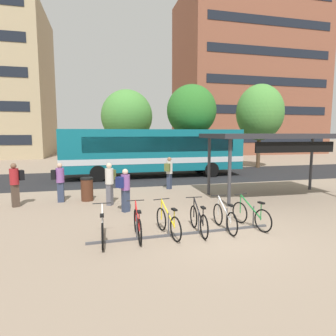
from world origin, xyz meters
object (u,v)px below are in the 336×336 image
(parked_bicycle_black_3, at_px, (199,220))
(parked_bicycle_green_5, at_px, (251,215))
(parked_bicycle_red_1, at_px, (138,225))
(trash_bin, at_px, (87,189))
(street_tree_2, at_px, (192,111))
(parked_bicycle_white_4, at_px, (225,218))
(commuter_navy_pack_4, at_px, (125,187))
(city_bus, at_px, (153,151))
(street_tree_1, at_px, (127,116))
(parked_bicycle_white_0, at_px, (103,229))
(street_tree_0, at_px, (260,113))
(parked_bicycle_yellow_2, at_px, (168,223))
(transit_shelter, at_px, (278,138))
(commuter_black_pack_2, at_px, (59,180))
(commuter_olive_pack_1, at_px, (169,171))
(commuter_black_pack_0, at_px, (15,182))
(commuter_olive_pack_3, at_px, (110,181))

(parked_bicycle_black_3, distance_m, parked_bicycle_green_5, 1.79)
(parked_bicycle_red_1, xyz_separation_m, parked_bicycle_black_3, (1.82, -0.00, 0.00))
(trash_bin, height_order, street_tree_2, street_tree_2)
(parked_bicycle_white_4, height_order, commuter_navy_pack_4, commuter_navy_pack_4)
(city_bus, distance_m, street_tree_1, 7.75)
(parked_bicycle_white_4, bearing_deg, parked_bicycle_green_5, -86.89)
(trash_bin, bearing_deg, parked_bicycle_red_1, -73.12)
(parked_bicycle_white_0, height_order, street_tree_1, street_tree_1)
(parked_bicycle_black_3, height_order, street_tree_0, street_tree_0)
(parked_bicycle_white_0, bearing_deg, parked_bicycle_green_5, -86.06)
(parked_bicycle_yellow_2, bearing_deg, transit_shelter, -68.65)
(parked_bicycle_green_5, relative_size, commuter_navy_pack_4, 1.03)
(commuter_black_pack_2, bearing_deg, street_tree_0, 33.61)
(commuter_olive_pack_1, xyz_separation_m, commuter_navy_pack_4, (-2.70, -3.95, -0.03))
(parked_bicycle_black_3, relative_size, street_tree_2, 0.25)
(city_bus, relative_size, parked_bicycle_white_4, 6.99)
(parked_bicycle_yellow_2, distance_m, trash_bin, 5.64)
(street_tree_1, xyz_separation_m, street_tree_2, (4.75, -4.08, 0.29))
(parked_bicycle_white_0, xyz_separation_m, commuter_navy_pack_4, (0.88, 2.96, 0.56))
(parked_bicycle_red_1, bearing_deg, street_tree_0, -39.72)
(parked_bicycle_black_3, distance_m, commuter_olive_pack_1, 6.86)
(commuter_black_pack_0, xyz_separation_m, commuter_olive_pack_3, (3.69, -0.59, -0.02))
(city_bus, distance_m, commuter_olive_pack_3, 7.92)
(city_bus, distance_m, trash_bin, 7.55)
(city_bus, height_order, transit_shelter, city_bus)
(parked_bicycle_green_5, relative_size, transit_shelter, 0.26)
(commuter_olive_pack_3, bearing_deg, transit_shelter, 116.81)
(commuter_olive_pack_1, relative_size, trash_bin, 1.65)
(city_bus, xyz_separation_m, transit_shelter, (4.35, -7.54, 0.98))
(parked_bicycle_black_3, xyz_separation_m, transit_shelter, (5.11, 3.75, 2.37))
(city_bus, height_order, commuter_black_pack_0, city_bus)
(parked_bicycle_yellow_2, height_order, parked_bicycle_black_3, same)
(street_tree_2, bearing_deg, commuter_black_pack_0, -137.46)
(parked_bicycle_white_0, distance_m, commuter_olive_pack_1, 7.80)
(transit_shelter, relative_size, commuter_black_pack_2, 3.83)
(parked_bicycle_white_0, xyz_separation_m, transit_shelter, (7.91, 3.86, 2.37))
(trash_bin, xyz_separation_m, street_tree_1, (3.14, 13.40, 3.93))
(parked_bicycle_green_5, distance_m, commuter_olive_pack_3, 5.81)
(commuter_navy_pack_4, bearing_deg, commuter_black_pack_0, 125.56)
(parked_bicycle_white_4, xyz_separation_m, transit_shelter, (4.25, 3.70, 2.37))
(city_bus, distance_m, parked_bicycle_red_1, 11.65)
(parked_bicycle_yellow_2, height_order, commuter_black_pack_2, commuter_black_pack_2)
(parked_bicycle_white_4, height_order, commuter_black_pack_0, commuter_black_pack_0)
(commuter_navy_pack_4, bearing_deg, parked_bicycle_yellow_2, -101.97)
(parked_bicycle_black_3, relative_size, parked_bicycle_white_4, 1.00)
(commuter_black_pack_0, height_order, commuter_olive_pack_1, commuter_black_pack_0)
(trash_bin, bearing_deg, street_tree_1, 76.82)
(street_tree_1, bearing_deg, commuter_olive_pack_3, -98.62)
(parked_bicycle_green_5, relative_size, trash_bin, 1.63)
(transit_shelter, xyz_separation_m, commuter_olive_pack_1, (-4.34, 3.04, -1.78))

